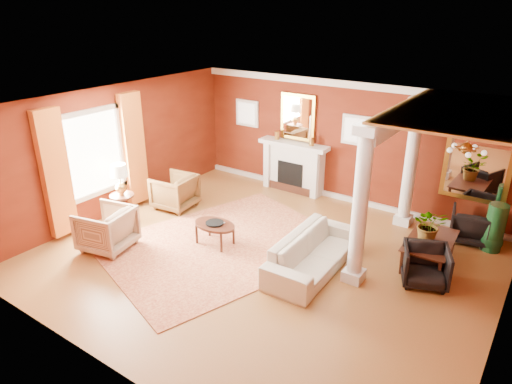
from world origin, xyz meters
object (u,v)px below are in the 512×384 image
Objects in this scene: armchair_leopard at (175,190)px; coffee_table at (215,226)px; dining_table at (431,245)px; side_table at (120,184)px; sofa at (314,247)px; armchair_stripe at (106,227)px.

armchair_leopard is 0.99× the size of coffee_table.
coffee_table is 4.12m from dining_table.
armchair_leopard is 1.32m from side_table.
sofa is 4.05m from armchair_stripe.
sofa is at bearing 76.41° from armchair_leopard.
armchair_stripe is at bearing 117.02° from dining_table.
sofa reaches higher than coffee_table.
armchair_stripe reaches higher than armchair_leopard.
dining_table is (6.14, 1.99, -0.48)m from side_table.
coffee_table is at bearing 96.92° from sofa.
armchair_leopard is at bearing 155.98° from coffee_table.
sofa is 4.50m from side_table.
sofa is at bearing 8.42° from coffee_table.
sofa reaches higher than armchair_leopard.
sofa is 2.57× the size of coffee_table.
side_table is (-0.74, 1.03, 0.40)m from armchair_stripe.
armchair_leopard is 0.95× the size of armchair_stripe.
sofa is 2.59× the size of armchair_leopard.
armchair_stripe is 0.67× the size of dining_table.
coffee_table is at bearing 7.28° from side_table.
coffee_table is 0.64× the size of dining_table.
armchair_stripe reaches higher than coffee_table.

